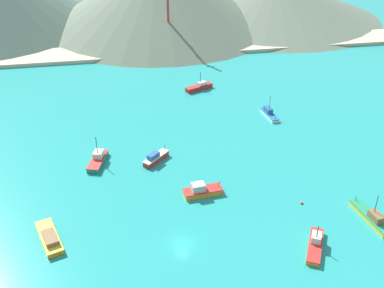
% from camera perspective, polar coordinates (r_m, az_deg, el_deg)
% --- Properties ---
extents(ground, '(260.00, 280.00, 0.50)m').
position_cam_1_polar(ground, '(112.23, -3.62, -1.77)').
color(ground, teal).
extents(fishing_boat_0, '(3.84, 11.34, 6.32)m').
position_cam_1_polar(fishing_boat_0, '(99.29, 20.79, -8.23)').
color(fishing_boat_0, gold).
rests_on(fishing_boat_0, ground).
extents(fishing_boat_1, '(9.06, 5.58, 5.61)m').
position_cam_1_polar(fishing_boat_1, '(145.93, 0.88, 6.89)').
color(fishing_boat_1, red).
rests_on(fishing_boat_1, ground).
extents(fishing_boat_2, '(8.46, 3.84, 2.78)m').
position_cam_1_polar(fishing_boat_2, '(99.59, 1.17, -5.61)').
color(fishing_boat_2, orange).
rests_on(fishing_boat_2, ground).
extents(fishing_boat_3, '(6.48, 9.43, 4.70)m').
position_cam_1_polar(fishing_boat_3, '(90.14, 14.63, -11.62)').
color(fishing_boat_3, orange).
rests_on(fishing_boat_3, ground).
extents(fishing_boat_4, '(6.05, 10.51, 1.99)m').
position_cam_1_polar(fishing_boat_4, '(92.45, -16.78, -10.74)').
color(fishing_boat_4, orange).
rests_on(fishing_boat_4, ground).
extents(fishing_boat_5, '(6.70, 6.71, 2.80)m').
position_cam_1_polar(fishing_boat_5, '(110.37, -4.42, -1.68)').
color(fishing_boat_5, red).
rests_on(fishing_boat_5, ground).
extents(fishing_boat_6, '(5.17, 9.21, 6.75)m').
position_cam_1_polar(fishing_boat_6, '(111.67, -11.27, -1.85)').
color(fishing_boat_6, '#198466').
rests_on(fishing_boat_6, ground).
extents(fishing_boat_7, '(3.07, 8.30, 6.05)m').
position_cam_1_polar(fishing_boat_7, '(131.77, 9.26, 3.66)').
color(fishing_boat_7, silver).
rests_on(fishing_boat_7, ground).
extents(buoy_0, '(0.64, 0.64, 0.64)m').
position_cam_1_polar(buoy_0, '(100.06, 13.06, -6.96)').
color(buoy_0, red).
rests_on(buoy_0, ground).
extents(beach_strip, '(247.00, 14.52, 1.20)m').
position_cam_1_polar(beach_strip, '(177.13, -6.51, 11.03)').
color(beach_strip, '#C6B793').
rests_on(beach_strip, ground).
extents(radio_tower, '(2.78, 2.23, 27.84)m').
position_cam_1_polar(radio_tower, '(176.32, -2.91, 15.73)').
color(radio_tower, '#B7332D').
rests_on(radio_tower, ground).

